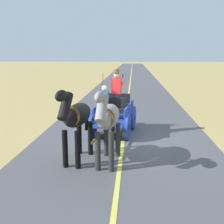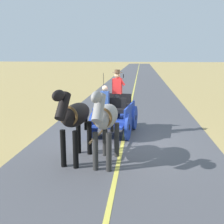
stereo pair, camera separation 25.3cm
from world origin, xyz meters
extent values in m
plane|color=tan|center=(0.00, 0.00, 0.00)|extent=(200.00, 200.00, 0.00)
cube|color=#4C4C51|center=(0.00, 0.00, 0.00)|extent=(6.41, 160.00, 0.01)
cube|color=#DBCC4C|center=(0.00, 0.00, 0.01)|extent=(0.12, 160.00, 0.00)
cube|color=#1E3899|center=(0.38, -0.96, 0.66)|extent=(1.48, 2.34, 0.12)
cube|color=#1E3899|center=(-0.19, -0.88, 0.94)|extent=(0.34, 2.08, 0.44)
cube|color=#1E3899|center=(0.94, -1.03, 0.94)|extent=(0.34, 2.08, 0.44)
cube|color=#1E3899|center=(0.54, 0.25, 0.56)|extent=(1.10, 0.38, 0.08)
cube|color=#1E3899|center=(0.22, -2.15, 0.48)|extent=(0.74, 0.29, 0.06)
cube|color=black|center=(0.46, -0.36, 1.04)|extent=(1.06, 0.49, 0.14)
cube|color=black|center=(0.44, -0.54, 1.26)|extent=(1.02, 0.21, 0.44)
cube|color=black|center=(0.31, -1.45, 1.04)|extent=(1.06, 0.49, 0.14)
cube|color=black|center=(0.29, -1.63, 1.26)|extent=(1.02, 0.21, 0.44)
cylinder|color=#1E3899|center=(-0.16, -0.11, 0.48)|extent=(0.23, 0.96, 0.96)
cylinder|color=black|center=(-0.16, -0.11, 0.48)|extent=(0.15, 0.23, 0.21)
cylinder|color=#1E3899|center=(1.13, -0.28, 0.48)|extent=(0.23, 0.96, 0.96)
cylinder|color=black|center=(1.13, -0.28, 0.48)|extent=(0.15, 0.23, 0.21)
cylinder|color=#1E3899|center=(-0.37, -1.64, 0.48)|extent=(0.23, 0.96, 0.96)
cylinder|color=black|center=(-0.37, -1.64, 0.48)|extent=(0.15, 0.23, 0.21)
cylinder|color=#1E3899|center=(0.92, -1.81, 0.48)|extent=(0.23, 0.96, 0.96)
cylinder|color=black|center=(0.92, -1.81, 0.48)|extent=(0.15, 0.23, 0.21)
cylinder|color=brown|center=(0.67, 1.22, 0.61)|extent=(0.33, 1.99, 0.07)
cylinder|color=black|center=(0.76, -0.40, 1.74)|extent=(0.02, 0.02, 1.30)
cylinder|color=#2D2D33|center=(0.27, -0.61, 1.17)|extent=(0.22, 0.22, 0.90)
cube|color=red|center=(0.27, -0.61, 1.90)|extent=(0.37, 0.26, 0.56)
sphere|color=tan|center=(0.27, -0.61, 2.30)|extent=(0.22, 0.22, 0.22)
cylinder|color=#473323|center=(0.27, -0.61, 2.40)|extent=(0.36, 0.36, 0.01)
cylinder|color=#473323|center=(0.27, -0.61, 2.45)|extent=(0.20, 0.20, 0.10)
cylinder|color=red|center=(0.10, -0.55, 2.08)|extent=(0.27, 0.11, 0.32)
cube|color=black|center=(0.04, -0.52, 2.28)|extent=(0.03, 0.07, 0.14)
cube|color=#2D2D33|center=(0.72, -0.27, 1.18)|extent=(0.32, 0.35, 0.14)
cube|color=#2D4C99|center=(0.71, -0.39, 1.49)|extent=(0.32, 0.24, 0.48)
sphere|color=beige|center=(0.71, -0.39, 1.84)|extent=(0.20, 0.20, 0.20)
ellipsoid|color=gray|center=(0.34, 2.07, 1.37)|extent=(0.72, 1.61, 0.64)
cylinder|color=#272726|center=(0.21, 2.64, 0.53)|extent=(0.15, 0.15, 1.05)
cylinder|color=#272726|center=(0.57, 2.60, 0.53)|extent=(0.15, 0.15, 1.05)
cylinder|color=#272726|center=(0.10, 1.55, 0.53)|extent=(0.15, 0.15, 1.05)
cylinder|color=#272726|center=(0.46, 1.51, 0.53)|extent=(0.15, 0.15, 1.05)
cylinder|color=gray|center=(0.42, 2.91, 1.77)|extent=(0.33, 0.67, 0.73)
ellipsoid|color=gray|center=(0.45, 3.13, 2.07)|extent=(0.27, 0.56, 0.28)
cube|color=#272726|center=(0.42, 2.89, 1.81)|extent=(0.11, 0.51, 0.56)
cylinder|color=#272726|center=(0.26, 1.34, 1.07)|extent=(0.11, 0.11, 0.70)
torus|color=brown|center=(0.39, 2.62, 1.45)|extent=(0.55, 0.13, 0.55)
ellipsoid|color=black|center=(1.22, 1.96, 1.37)|extent=(0.81, 1.63, 0.64)
cylinder|color=black|center=(1.13, 2.52, 0.53)|extent=(0.15, 0.15, 1.05)
cylinder|color=black|center=(1.49, 2.46, 0.53)|extent=(0.15, 0.15, 1.05)
cylinder|color=black|center=(0.95, 1.45, 0.53)|extent=(0.15, 0.15, 1.05)
cylinder|color=black|center=(1.31, 1.39, 0.53)|extent=(0.15, 0.15, 1.05)
cylinder|color=black|center=(1.36, 2.79, 1.77)|extent=(0.36, 0.68, 0.73)
ellipsoid|color=black|center=(1.39, 3.00, 2.07)|extent=(0.31, 0.57, 0.28)
cube|color=black|center=(1.35, 2.77, 1.81)|extent=(0.14, 0.51, 0.56)
cylinder|color=black|center=(1.10, 1.22, 1.07)|extent=(0.11, 0.11, 0.70)
torus|color=brown|center=(1.31, 2.49, 1.45)|extent=(0.55, 0.16, 0.55)
camera|label=1|loc=(-0.33, 9.39, 3.06)|focal=43.69mm
camera|label=2|loc=(-0.59, 9.36, 3.06)|focal=43.69mm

